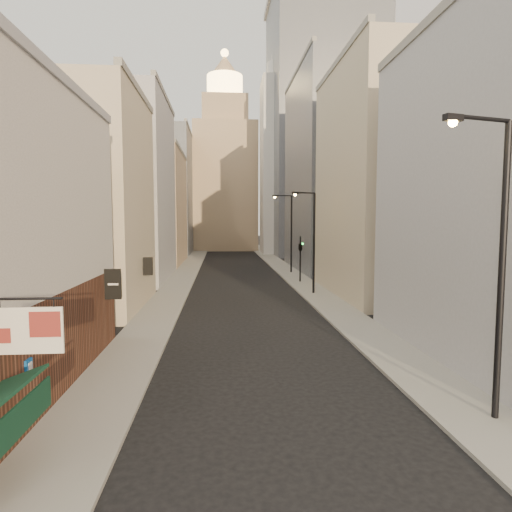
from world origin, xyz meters
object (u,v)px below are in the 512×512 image
Objects in this scene: streetlamp_mid at (312,237)px; traffic_light_right at (300,246)px; white_tower at (282,160)px; streetlamp_near at (497,253)px; streetlamp_far at (289,229)px; clock_tower at (225,172)px.

traffic_light_right is at bearing 65.17° from streetlamp_mid.
traffic_light_right is (-3.60, -40.14, -14.67)m from white_tower.
streetlamp_near is at bearing -110.51° from streetlamp_mid.
streetlamp_mid is at bearing -98.10° from streetlamp_far.
streetlamp_mid is 1.83× the size of traffic_light_right.
streetlamp_near reaches higher than streetlamp_mid.
streetlamp_mid is (-0.74, 24.69, -0.41)m from streetlamp_near.
clock_tower reaches higher than white_tower.
streetlamp_near is (-3.19, -72.12, -12.96)m from white_tower.
white_tower is at bearing -51.84° from clock_tower.
traffic_light_right is (7.40, -54.14, -13.70)m from clock_tower.
clock_tower is at bearing -85.96° from traffic_light_right.
streetlamp_far is 1.97× the size of traffic_light_right.
streetlamp_far is (0.47, 15.59, 0.38)m from streetlamp_mid.
traffic_light_right is (-0.40, 31.98, -1.71)m from streetlamp_near.
streetlamp_near reaches higher than traffic_light_right.
streetlamp_far is (-0.26, 40.27, -0.03)m from streetlamp_near.
clock_tower is 4.90× the size of streetlamp_mid.
white_tower is at bearing -98.86° from traffic_light_right.
streetlamp_near is 24.70m from streetlamp_mid.
streetlamp_mid is 7.42m from traffic_light_right.
white_tower is 4.52× the size of streetlamp_mid.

